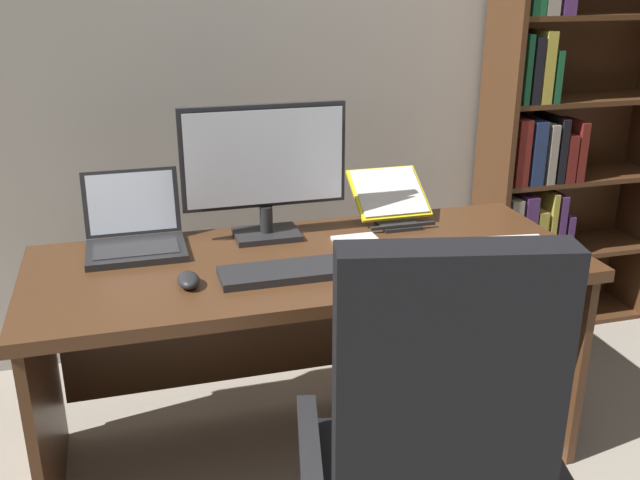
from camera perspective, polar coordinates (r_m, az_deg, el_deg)
The scene contains 11 objects.
wall_back at distance 3.07m, azimuth -1.95°, elevation 15.18°, with size 5.70×0.12×2.60m, color #B2ADA3.
desk at distance 2.43m, azimuth -1.37°, elevation -5.09°, with size 1.76×0.70×0.74m.
bookshelf at distance 3.35m, azimuth 18.64°, elevation 10.58°, with size 0.83×0.30×2.12m.
monitor at distance 2.39m, azimuth -4.43°, elevation 5.57°, with size 0.56×0.16×0.45m.
laptop at distance 2.41m, azimuth -14.55°, elevation 0.46°, with size 0.31×0.29×0.24m.
keyboard at distance 2.15m, azimuth -2.44°, elevation -2.53°, with size 0.42×0.15×0.02m, color #232326.
computer_mouse at distance 2.10m, azimuth -10.44°, elevation -3.16°, with size 0.06×0.10×0.04m, color #232326.
reading_stand_with_book at distance 2.62m, azimuth 5.64°, elevation 3.34°, with size 0.27×0.27×0.16m.
open_binder at distance 2.31m, azimuth 12.90°, elevation -1.32°, with size 0.54×0.37×0.02m.
notepad at distance 2.36m, azimuth 3.29°, elevation -0.47°, with size 0.15×0.21×0.01m, color silver.
pen at distance 2.37m, azimuth 3.75°, elevation -0.22°, with size 0.01×0.01×0.14m, color navy.
Camera 1 is at (-0.72, -0.90, 1.60)m, focal length 40.16 mm.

